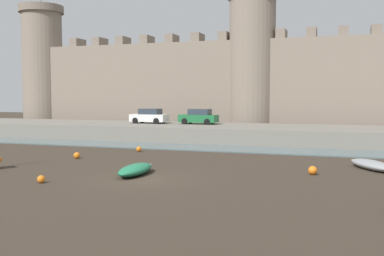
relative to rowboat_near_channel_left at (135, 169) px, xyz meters
The scene contains 12 objects.
ground_plane 1.44m from the rowboat_near_channel_left, 49.79° to the right, with size 160.00×160.00×0.00m, color #382D23.
water_channel 13.82m from the rowboat_near_channel_left, 86.23° to the left, with size 80.00×4.50×0.10m, color slate.
quay_road 21.06m from the rowboat_near_channel_left, 87.53° to the left, with size 71.97×10.00×1.54m, color slate.
castle 31.35m from the rowboat_near_channel_left, 88.30° to the left, with size 66.13×6.16×20.13m.
rowboat_near_channel_left is the anchor object (origin of this frame).
rowboat_foreground_right 14.57m from the rowboat_near_channel_left, 25.86° to the left, with size 3.16×4.12×0.58m.
mooring_buoy_mid_mud 5.25m from the rowboat_near_channel_left, 133.77° to the right, with size 0.41×0.41×0.41m, color orange.
mooring_buoy_off_centre 10.78m from the rowboat_near_channel_left, 114.12° to the left, with size 0.44×0.44×0.44m, color orange.
mooring_buoy_near_shore 8.42m from the rowboat_near_channel_left, 145.83° to the left, with size 0.47×0.47×0.47m, color orange.
mooring_buoy_near_channel 10.28m from the rowboat_near_channel_left, 18.54° to the left, with size 0.52×0.52×0.52m, color orange.
car_quay_centre_east 22.72m from the rowboat_near_channel_left, 98.24° to the left, with size 4.17×2.02×1.62m.
car_quay_east 23.74m from the rowboat_near_channel_left, 111.86° to the left, with size 4.17×2.02×1.62m.
Camera 1 is at (10.34, -22.29, 4.58)m, focal length 42.00 mm.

